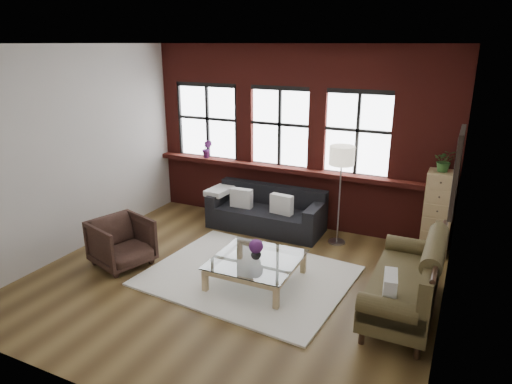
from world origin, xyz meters
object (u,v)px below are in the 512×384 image
at_px(vase, 256,254).
at_px(armchair, 122,242).
at_px(drawer_chest, 438,213).
at_px(floor_lamp, 340,192).
at_px(vintage_settee, 404,275).
at_px(coffee_table, 256,271).
at_px(dark_sofa, 266,210).

bearing_deg(vase, armchair, -170.16).
distance_m(drawer_chest, floor_lamp, 1.54).
relative_size(vintage_settee, floor_lamp, 1.07).
height_order(armchair, vase, armchair).
relative_size(drawer_chest, floor_lamp, 0.75).
bearing_deg(vintage_settee, coffee_table, -176.22).
xyz_separation_m(dark_sofa, coffee_table, (0.68, -1.83, -0.19)).
bearing_deg(drawer_chest, vintage_settee, -95.87).
xyz_separation_m(dark_sofa, vintage_settee, (2.62, -1.71, 0.15)).
bearing_deg(coffee_table, vase, 0.00).
bearing_deg(coffee_table, dark_sofa, 110.27).
xyz_separation_m(armchair, vase, (2.06, 0.36, 0.09)).
bearing_deg(dark_sofa, floor_lamp, -1.28).
distance_m(vintage_settee, drawer_chest, 1.98).
bearing_deg(vintage_settee, armchair, -173.08).
height_order(dark_sofa, coffee_table, dark_sofa).
bearing_deg(coffee_table, armchair, -170.16).
relative_size(coffee_table, floor_lamp, 0.64).
distance_m(armchair, drawer_chest, 4.88).
bearing_deg(coffee_table, drawer_chest, 44.21).
distance_m(vase, drawer_chest, 3.00).
bearing_deg(armchair, vintage_settee, -65.83).
height_order(coffee_table, drawer_chest, drawer_chest).
height_order(vase, floor_lamp, floor_lamp).
relative_size(vintage_settee, armchair, 2.43).
xyz_separation_m(armchair, floor_lamp, (2.71, 2.16, 0.54)).
relative_size(vintage_settee, coffee_table, 1.68).
relative_size(dark_sofa, vintage_settee, 1.06).
bearing_deg(dark_sofa, vase, -69.73).
height_order(vase, drawer_chest, drawer_chest).
relative_size(vase, drawer_chest, 0.11).
relative_size(armchair, coffee_table, 0.69).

